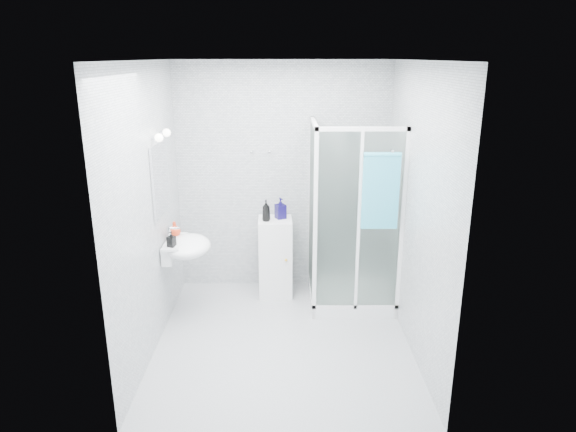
{
  "coord_description": "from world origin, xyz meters",
  "views": [
    {
      "loc": [
        0.02,
        -4.39,
        2.63
      ],
      "look_at": [
        0.05,
        0.35,
        1.15
      ],
      "focal_mm": 32.0,
      "sensor_mm": 36.0,
      "label": 1
    }
  ],
  "objects_px": {
    "wall_basin": "(185,247)",
    "shampoo_bottle_b": "(281,208)",
    "shampoo_bottle_a": "(266,211)",
    "hand_towel": "(381,189)",
    "shower_enclosure": "(345,266)",
    "storage_cabinet": "(275,257)",
    "soap_dispenser_black": "(171,239)",
    "soap_dispenser_orange": "(175,229)"
  },
  "relations": [
    {
      "from": "shower_enclosure",
      "to": "storage_cabinet",
      "type": "height_order",
      "value": "shower_enclosure"
    },
    {
      "from": "wall_basin",
      "to": "shampoo_bottle_a",
      "type": "distance_m",
      "value": 0.98
    },
    {
      "from": "hand_towel",
      "to": "shampoo_bottle_b",
      "type": "distance_m",
      "value": 1.25
    },
    {
      "from": "wall_basin",
      "to": "hand_towel",
      "type": "height_order",
      "value": "hand_towel"
    },
    {
      "from": "soap_dispenser_black",
      "to": "soap_dispenser_orange",
      "type": "bearing_deg",
      "value": 95.69
    },
    {
      "from": "shampoo_bottle_b",
      "to": "soap_dispenser_black",
      "type": "xyz_separation_m",
      "value": [
        -1.05,
        -0.78,
        -0.08
      ]
    },
    {
      "from": "soap_dispenser_orange",
      "to": "soap_dispenser_black",
      "type": "height_order",
      "value": "soap_dispenser_orange"
    },
    {
      "from": "soap_dispenser_black",
      "to": "storage_cabinet",
      "type": "bearing_deg",
      "value": 36.54
    },
    {
      "from": "soap_dispenser_black",
      "to": "shampoo_bottle_a",
      "type": "bearing_deg",
      "value": 37.31
    },
    {
      "from": "storage_cabinet",
      "to": "shampoo_bottle_a",
      "type": "distance_m",
      "value": 0.58
    },
    {
      "from": "hand_towel",
      "to": "soap_dispenser_orange",
      "type": "xyz_separation_m",
      "value": [
        -2.05,
        0.21,
        -0.47
      ]
    },
    {
      "from": "wall_basin",
      "to": "hand_towel",
      "type": "distance_m",
      "value": 2.02
    },
    {
      "from": "shampoo_bottle_a",
      "to": "soap_dispenser_black",
      "type": "bearing_deg",
      "value": -142.69
    },
    {
      "from": "wall_basin",
      "to": "soap_dispenser_black",
      "type": "xyz_separation_m",
      "value": [
        -0.09,
        -0.17,
        0.14
      ]
    },
    {
      "from": "wall_basin",
      "to": "soap_dispenser_black",
      "type": "height_order",
      "value": "soap_dispenser_black"
    },
    {
      "from": "shower_enclosure",
      "to": "shampoo_bottle_a",
      "type": "height_order",
      "value": "shower_enclosure"
    },
    {
      "from": "wall_basin",
      "to": "storage_cabinet",
      "type": "distance_m",
      "value": 1.11
    },
    {
      "from": "shower_enclosure",
      "to": "wall_basin",
      "type": "bearing_deg",
      "value": -169.19
    },
    {
      "from": "shampoo_bottle_a",
      "to": "shampoo_bottle_b",
      "type": "distance_m",
      "value": 0.18
    },
    {
      "from": "shampoo_bottle_b",
      "to": "shower_enclosure",
      "type": "bearing_deg",
      "value": -22.5
    },
    {
      "from": "shampoo_bottle_a",
      "to": "hand_towel",
      "type": "bearing_deg",
      "value": -27.95
    },
    {
      "from": "wall_basin",
      "to": "shampoo_bottle_a",
      "type": "relative_size",
      "value": 2.36
    },
    {
      "from": "storage_cabinet",
      "to": "hand_towel",
      "type": "xyz_separation_m",
      "value": [
        1.03,
        -0.65,
        0.96
      ]
    },
    {
      "from": "hand_towel",
      "to": "wall_basin",
      "type": "bearing_deg",
      "value": 177.47
    },
    {
      "from": "shower_enclosure",
      "to": "wall_basin",
      "type": "height_order",
      "value": "shower_enclosure"
    },
    {
      "from": "shampoo_bottle_a",
      "to": "wall_basin",
      "type": "bearing_deg",
      "value": -147.43
    },
    {
      "from": "storage_cabinet",
      "to": "soap_dispenser_black",
      "type": "relative_size",
      "value": 5.93
    },
    {
      "from": "shower_enclosure",
      "to": "shampoo_bottle_a",
      "type": "xyz_separation_m",
      "value": [
        -0.85,
        0.2,
        0.57
      ]
    },
    {
      "from": "shampoo_bottle_b",
      "to": "hand_towel",
      "type": "bearing_deg",
      "value": -35.49
    },
    {
      "from": "hand_towel",
      "to": "soap_dispenser_orange",
      "type": "distance_m",
      "value": 2.11
    },
    {
      "from": "shower_enclosure",
      "to": "shampoo_bottle_b",
      "type": "xyz_separation_m",
      "value": [
        -0.7,
        0.29,
        0.57
      ]
    },
    {
      "from": "wall_basin",
      "to": "shampoo_bottle_a",
      "type": "xyz_separation_m",
      "value": [
        0.8,
        0.51,
        0.23
      ]
    },
    {
      "from": "wall_basin",
      "to": "shampoo_bottle_b",
      "type": "relative_size",
      "value": 2.39
    },
    {
      "from": "storage_cabinet",
      "to": "soap_dispenser_black",
      "type": "distance_m",
      "value": 1.33
    },
    {
      "from": "hand_towel",
      "to": "shampoo_bottle_b",
      "type": "bearing_deg",
      "value": 144.51
    },
    {
      "from": "storage_cabinet",
      "to": "soap_dispenser_black",
      "type": "xyz_separation_m",
      "value": [
        -0.99,
        -0.73,
        0.49
      ]
    },
    {
      "from": "shampoo_bottle_a",
      "to": "soap_dispenser_black",
      "type": "height_order",
      "value": "shampoo_bottle_a"
    },
    {
      "from": "soap_dispenser_orange",
      "to": "shampoo_bottle_a",
      "type": "bearing_deg",
      "value": 22.54
    },
    {
      "from": "hand_towel",
      "to": "soap_dispenser_black",
      "type": "bearing_deg",
      "value": -177.57
    },
    {
      "from": "wall_basin",
      "to": "soap_dispenser_orange",
      "type": "distance_m",
      "value": 0.23
    },
    {
      "from": "hand_towel",
      "to": "soap_dispenser_black",
      "type": "relative_size",
      "value": 4.93
    },
    {
      "from": "wall_basin",
      "to": "soap_dispenser_orange",
      "type": "bearing_deg",
      "value": 134.17
    }
  ]
}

